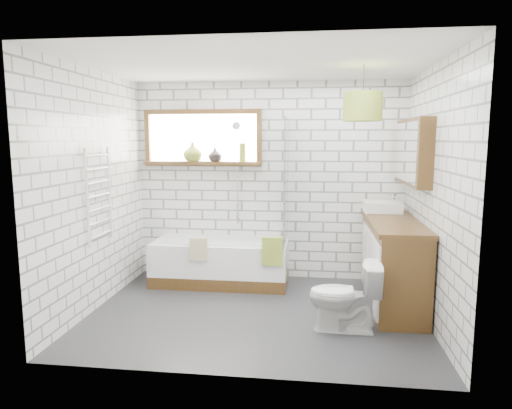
# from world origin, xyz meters

# --- Properties ---
(floor) EXTENTS (3.40, 2.60, 0.01)m
(floor) POSITION_xyz_m (0.00, 0.00, -0.01)
(floor) COLOR #252528
(floor) RESTS_ON ground
(ceiling) EXTENTS (3.40, 2.60, 0.01)m
(ceiling) POSITION_xyz_m (0.00, 0.00, 2.50)
(ceiling) COLOR white
(ceiling) RESTS_ON ground
(wall_back) EXTENTS (3.40, 0.01, 2.50)m
(wall_back) POSITION_xyz_m (0.00, 1.30, 1.25)
(wall_back) COLOR white
(wall_back) RESTS_ON ground
(wall_front) EXTENTS (3.40, 0.01, 2.50)m
(wall_front) POSITION_xyz_m (0.00, -1.30, 1.25)
(wall_front) COLOR white
(wall_front) RESTS_ON ground
(wall_left) EXTENTS (0.01, 2.60, 2.50)m
(wall_left) POSITION_xyz_m (-1.70, 0.00, 1.25)
(wall_left) COLOR white
(wall_left) RESTS_ON ground
(wall_right) EXTENTS (0.01, 2.60, 2.50)m
(wall_right) POSITION_xyz_m (1.70, 0.00, 1.25)
(wall_right) COLOR white
(wall_right) RESTS_ON ground
(window) EXTENTS (1.52, 0.16, 0.68)m
(window) POSITION_xyz_m (-0.85, 1.26, 1.80)
(window) COLOR #39240F
(window) RESTS_ON wall_back
(towel_radiator) EXTENTS (0.06, 0.52, 1.00)m
(towel_radiator) POSITION_xyz_m (-1.66, 0.00, 1.20)
(towel_radiator) COLOR white
(towel_radiator) RESTS_ON wall_left
(mirror_cabinet) EXTENTS (0.16, 1.20, 0.70)m
(mirror_cabinet) POSITION_xyz_m (1.62, 0.60, 1.65)
(mirror_cabinet) COLOR #39240F
(mirror_cabinet) RESTS_ON wall_right
(shower_riser) EXTENTS (0.02, 0.02, 1.30)m
(shower_riser) POSITION_xyz_m (-0.40, 1.26, 1.35)
(shower_riser) COLOR silver
(shower_riser) RESTS_ON wall_back
(bathtub) EXTENTS (1.66, 0.73, 0.54)m
(bathtub) POSITION_xyz_m (-0.56, 0.93, 0.27)
(bathtub) COLOR white
(bathtub) RESTS_ON floor
(shower_screen) EXTENTS (0.02, 0.72, 1.50)m
(shower_screen) POSITION_xyz_m (0.25, 0.93, 1.29)
(shower_screen) COLOR white
(shower_screen) RESTS_ON bathtub
(towel_green) EXTENTS (0.24, 0.06, 0.32)m
(towel_green) POSITION_xyz_m (0.12, 0.57, 0.52)
(towel_green) COLOR olive
(towel_green) RESTS_ON bathtub
(towel_beige) EXTENTS (0.21, 0.05, 0.27)m
(towel_beige) POSITION_xyz_m (-0.75, 0.57, 0.52)
(towel_beige) COLOR tan
(towel_beige) RESTS_ON bathtub
(vanity) EXTENTS (0.53, 1.63, 0.93)m
(vanity) POSITION_xyz_m (1.44, 0.48, 0.47)
(vanity) COLOR #39240F
(vanity) RESTS_ON floor
(basin) EXTENTS (0.43, 0.37, 0.12)m
(basin) POSITION_xyz_m (1.38, 0.98, 1.00)
(basin) COLOR white
(basin) RESTS_ON vanity
(tap) EXTENTS (0.04, 0.04, 0.15)m
(tap) POSITION_xyz_m (1.54, 0.98, 1.06)
(tap) COLOR silver
(tap) RESTS_ON vanity
(toilet) EXTENTS (0.39, 0.66, 0.67)m
(toilet) POSITION_xyz_m (0.87, -0.33, 0.33)
(toilet) COLOR white
(toilet) RESTS_ON floor
(vase_olive) EXTENTS (0.25, 0.25, 0.25)m
(vase_olive) POSITION_xyz_m (-0.98, 1.23, 1.60)
(vase_olive) COLOR olive
(vase_olive) RESTS_ON window
(vase_dark) EXTENTS (0.22, 0.22, 0.18)m
(vase_dark) POSITION_xyz_m (-0.68, 1.23, 1.57)
(vase_dark) COLOR black
(vase_dark) RESTS_ON window
(bottle) EXTENTS (0.09, 0.09, 0.23)m
(bottle) POSITION_xyz_m (-0.33, 1.23, 1.60)
(bottle) COLOR olive
(bottle) RESTS_ON window
(pendant) EXTENTS (0.38, 0.38, 0.28)m
(pendant) POSITION_xyz_m (1.03, 0.14, 2.10)
(pendant) COLOR olive
(pendant) RESTS_ON ceiling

